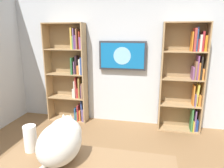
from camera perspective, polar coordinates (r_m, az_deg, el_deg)
wall_back at (r=3.91m, az=3.04°, el=8.09°), size 4.52×0.06×2.70m
bookshelf_left at (r=3.80m, az=20.59°, el=1.69°), size 0.75×0.28×1.96m
bookshelf_right at (r=4.09m, az=-11.55°, el=2.78°), size 0.80×0.28×1.97m
wall_mounted_tv at (r=3.82m, az=2.98°, el=8.10°), size 0.90×0.07×0.55m
cat at (r=1.74m, az=-14.29°, el=-15.15°), size 0.33×0.58×0.35m
paper_towel_roll at (r=1.96m, az=-22.32°, el=-14.17°), size 0.11×0.11×0.24m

